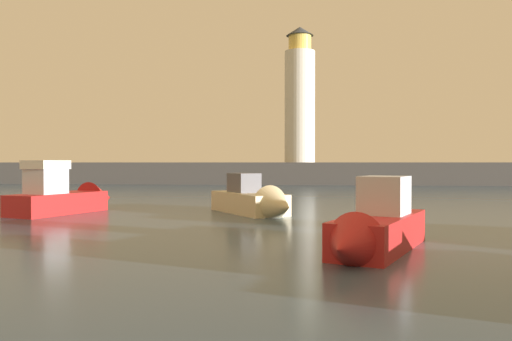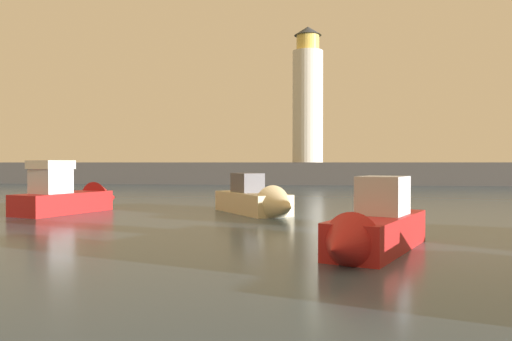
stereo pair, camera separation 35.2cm
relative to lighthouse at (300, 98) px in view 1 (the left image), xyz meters
name	(u,v)px [view 1 (the left image)]	position (x,y,z in m)	size (l,w,h in m)	color
ground_plane	(248,205)	(-2.51, -27.04, -9.14)	(220.00, 220.00, 0.00)	#384C60
breakwater	(276,173)	(-2.51, 0.00, -7.98)	(91.35, 4.86, 2.32)	#423F3D
lighthouse	(300,98)	(0.00, 0.00, 0.00)	(3.21, 3.21, 14.39)	silver
motorboat_0	(70,197)	(-10.27, -32.03, -8.43)	(3.48, 6.05, 2.71)	#B21E1E
motorboat_2	(374,229)	(2.29, -41.68, -8.53)	(3.49, 5.73, 2.11)	#B21E1E
motorboat_4	(257,202)	(-1.52, -32.30, -8.57)	(4.61, 5.75, 2.12)	beige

